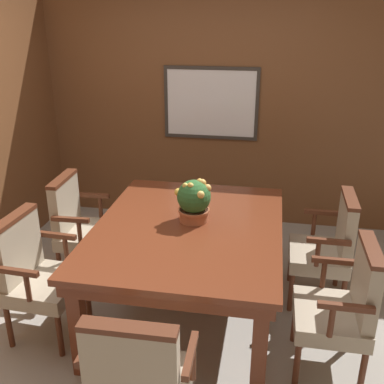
{
  "coord_description": "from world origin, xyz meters",
  "views": [
    {
      "loc": [
        0.72,
        -2.71,
        2.19
      ],
      "look_at": [
        0.17,
        0.3,
        0.96
      ],
      "focal_mm": 42.0,
      "sensor_mm": 36.0,
      "label": 1
    }
  ],
  "objects_px": {
    "chair_left_near": "(36,271)",
    "chair_left_far": "(80,223)",
    "chair_right_far": "(329,245)",
    "dining_table": "(188,237)",
    "chair_head_near": "(139,380)",
    "chair_right_near": "(343,304)",
    "potted_plant": "(194,200)"
  },
  "relations": [
    {
      "from": "chair_head_near",
      "to": "chair_right_near",
      "type": "xyz_separation_m",
      "value": [
        1.08,
        0.82,
        0.0
      ]
    },
    {
      "from": "chair_left_near",
      "to": "potted_plant",
      "type": "xyz_separation_m",
      "value": [
        1.04,
        0.48,
        0.42
      ]
    },
    {
      "from": "dining_table",
      "to": "chair_right_far",
      "type": "bearing_deg",
      "value": 19.88
    },
    {
      "from": "dining_table",
      "to": "chair_head_near",
      "type": "height_order",
      "value": "chair_head_near"
    },
    {
      "from": "chair_left_near",
      "to": "chair_left_far",
      "type": "height_order",
      "value": "same"
    },
    {
      "from": "dining_table",
      "to": "chair_right_near",
      "type": "distance_m",
      "value": 1.15
    },
    {
      "from": "chair_right_near",
      "to": "potted_plant",
      "type": "xyz_separation_m",
      "value": [
        -1.03,
        0.49,
        0.42
      ]
    },
    {
      "from": "chair_left_far",
      "to": "chair_right_far",
      "type": "xyz_separation_m",
      "value": [
        2.07,
        -0.01,
        0.0
      ]
    },
    {
      "from": "potted_plant",
      "to": "dining_table",
      "type": "bearing_deg",
      "value": -106.7
    },
    {
      "from": "chair_head_near",
      "to": "chair_right_far",
      "type": "xyz_separation_m",
      "value": [
        1.06,
        1.6,
        0.0
      ]
    },
    {
      "from": "chair_left_near",
      "to": "potted_plant",
      "type": "relative_size",
      "value": 2.83
    },
    {
      "from": "chair_left_far",
      "to": "chair_left_near",
      "type": "bearing_deg",
      "value": 178.59
    },
    {
      "from": "dining_table",
      "to": "potted_plant",
      "type": "bearing_deg",
      "value": 73.3
    },
    {
      "from": "chair_right_far",
      "to": "potted_plant",
      "type": "relative_size",
      "value": 2.83
    },
    {
      "from": "dining_table",
      "to": "chair_head_near",
      "type": "relative_size",
      "value": 1.85
    },
    {
      "from": "chair_left_far",
      "to": "chair_right_far",
      "type": "relative_size",
      "value": 1.0
    },
    {
      "from": "chair_left_far",
      "to": "chair_head_near",
      "type": "relative_size",
      "value": 1.0
    },
    {
      "from": "chair_left_near",
      "to": "potted_plant",
      "type": "bearing_deg",
      "value": -62.13
    },
    {
      "from": "chair_left_far",
      "to": "potted_plant",
      "type": "bearing_deg",
      "value": -108.17
    },
    {
      "from": "chair_left_near",
      "to": "chair_right_far",
      "type": "relative_size",
      "value": 1.0
    },
    {
      "from": "chair_head_near",
      "to": "potted_plant",
      "type": "xyz_separation_m",
      "value": [
        0.04,
        1.31,
        0.42
      ]
    },
    {
      "from": "chair_left_near",
      "to": "chair_left_far",
      "type": "relative_size",
      "value": 1.0
    },
    {
      "from": "chair_left_far",
      "to": "potted_plant",
      "type": "relative_size",
      "value": 2.83
    },
    {
      "from": "chair_right_far",
      "to": "chair_right_near",
      "type": "bearing_deg",
      "value": 1.99
    },
    {
      "from": "chair_left_near",
      "to": "chair_right_far",
      "type": "bearing_deg",
      "value": -66.34
    },
    {
      "from": "chair_left_near",
      "to": "chair_head_near",
      "type": "height_order",
      "value": "same"
    },
    {
      "from": "chair_head_near",
      "to": "dining_table",
      "type": "bearing_deg",
      "value": -92.11
    },
    {
      "from": "chair_head_near",
      "to": "potted_plant",
      "type": "distance_m",
      "value": 1.38
    },
    {
      "from": "chair_left_near",
      "to": "chair_right_far",
      "type": "height_order",
      "value": "same"
    },
    {
      "from": "dining_table",
      "to": "potted_plant",
      "type": "xyz_separation_m",
      "value": [
        0.03,
        0.09,
        0.25
      ]
    },
    {
      "from": "chair_right_far",
      "to": "chair_right_near",
      "type": "height_order",
      "value": "same"
    },
    {
      "from": "dining_table",
      "to": "chair_right_near",
      "type": "height_order",
      "value": "chair_right_near"
    }
  ]
}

